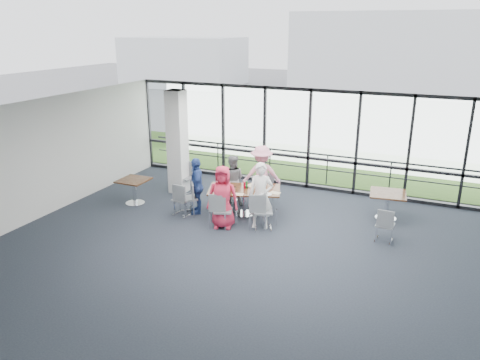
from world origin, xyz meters
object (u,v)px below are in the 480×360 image
at_px(chair_main_fl, 230,189).
at_px(side_table_left, 134,183).
at_px(diner_far_right, 261,175).
at_px(chair_main_nr, 263,211).
at_px(chair_main_fr, 262,189).
at_px(chair_spare_r, 385,225).
at_px(diner_far_left, 232,180).
at_px(chair_main_end, 190,198).
at_px(side_table_right, 388,197).
at_px(chair_main_nl, 223,211).
at_px(main_table, 244,193).
at_px(diner_near_left, 223,197).
at_px(chair_spare_lb, 188,178).
at_px(diner_end, 197,186).
at_px(diner_near_right, 261,196).
at_px(chair_spare_la, 182,199).
at_px(structural_column, 177,142).

bearing_deg(chair_main_fl, side_table_left, 10.69).
relative_size(diner_far_right, chair_main_nr, 1.85).
xyz_separation_m(chair_main_fr, chair_spare_r, (3.67, -1.20, -0.01)).
relative_size(diner_far_left, chair_main_end, 1.63).
height_order(side_table_right, chair_main_end, chair_main_end).
bearing_deg(chair_main_nl, diner_far_right, 62.11).
bearing_deg(diner_far_left, diner_far_right, -172.66).
xyz_separation_m(main_table, diner_near_left, (-0.18, -1.00, 0.20)).
bearing_deg(chair_main_fl, chair_spare_lb, -25.66).
bearing_deg(diner_end, chair_main_fr, 102.70).
relative_size(side_table_right, diner_near_right, 0.59).
bearing_deg(diner_far_left, chair_main_fr, -170.30).
bearing_deg(chair_main_fl, chair_main_end, 46.77).
height_order(diner_near_right, diner_far_left, diner_near_right).
bearing_deg(chair_main_end, chair_spare_lb, 178.11).
bearing_deg(side_table_right, side_table_left, -165.39).
xyz_separation_m(side_table_left, chair_spare_r, (7.08, 0.37, -0.20)).
xyz_separation_m(diner_far_right, chair_main_nl, (-0.27, -2.00, -0.41)).
xyz_separation_m(diner_near_left, chair_spare_la, (-1.38, 0.28, -0.38)).
distance_m(diner_end, chair_spare_lb, 1.81).
distance_m(chair_main_fr, chair_spare_r, 3.86).
distance_m(chair_spare_la, chair_spare_r, 5.38).
height_order(main_table, diner_near_right, diner_near_right).
distance_m(side_table_left, chair_main_end, 1.87).
distance_m(chair_main_nl, chair_spare_lb, 3.00).
bearing_deg(side_table_left, main_table, 9.47).
xyz_separation_m(chair_main_nr, chair_spare_lb, (-3.19, 1.67, -0.01)).
height_order(diner_near_left, chair_main_end, diner_near_left).
relative_size(side_table_right, chair_spare_la, 1.14).
distance_m(side_table_left, chair_spare_la, 1.74).
distance_m(side_table_left, chair_spare_r, 7.09).
bearing_deg(chair_main_nr, chair_spare_lb, 128.70).
distance_m(main_table, side_table_right, 3.87).
relative_size(chair_main_end, chair_spare_r, 1.08).
bearing_deg(main_table, chair_main_fr, 64.41).
relative_size(chair_main_fr, chair_spare_r, 1.03).
height_order(structural_column, chair_main_nr, structural_column).
bearing_deg(chair_spare_r, chair_main_end, -172.63).
distance_m(structural_column, diner_near_right, 3.77).
bearing_deg(diner_near_right, side_table_left, 164.90).
bearing_deg(chair_spare_r, diner_near_left, -164.93).
bearing_deg(chair_main_nl, chair_main_nr, -0.48).
xyz_separation_m(diner_far_left, chair_spare_lb, (-1.73, 0.40, -0.28)).
xyz_separation_m(diner_near_right, chair_main_end, (-2.15, 0.08, -0.41)).
distance_m(diner_near_left, chair_main_nl, 0.36).
relative_size(side_table_left, chair_spare_lb, 0.87).
distance_m(main_table, diner_end, 1.34).
distance_m(side_table_right, chair_spare_lb, 6.04).
bearing_deg(structural_column, diner_end, -43.73).
xyz_separation_m(diner_near_left, diner_near_right, (0.91, 0.37, 0.04)).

